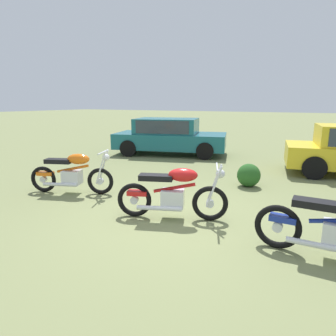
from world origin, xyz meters
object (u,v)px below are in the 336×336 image
shrub_low (249,175)px  car_teal (169,134)px  motorcycle_red (173,193)px  motorcycle_orange (72,173)px

shrub_low → car_teal: bearing=141.6°
shrub_low → motorcycle_red: bearing=-104.0°
motorcycle_red → shrub_low: motorcycle_red is taller
shrub_low → motorcycle_orange: bearing=-143.9°
car_teal → motorcycle_orange: bearing=-100.5°
motorcycle_orange → shrub_low: size_ratio=3.28×
motorcycle_orange → shrub_low: (3.43, 2.50, -0.19)m
motorcycle_orange → car_teal: (-0.55, 5.66, 0.32)m
motorcycle_orange → motorcycle_red: size_ratio=0.99×
motorcycle_red → car_teal: (-3.30, 5.90, 0.32)m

